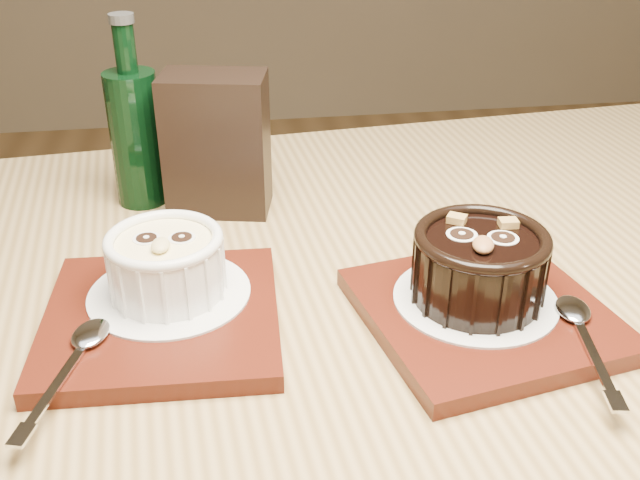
{
  "coord_description": "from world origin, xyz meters",
  "views": [
    {
      "loc": [
        -0.19,
        -0.53,
        1.09
      ],
      "look_at": [
        -0.12,
        -0.03,
        0.81
      ],
      "focal_mm": 42.0,
      "sensor_mm": 36.0,
      "label": 1
    }
  ],
  "objects_px": {
    "condiment_stand": "(217,144)",
    "table": "(317,400)",
    "tray_right": "(484,314)",
    "ramekin_dark": "(480,263)",
    "tray_left": "(162,318)",
    "ramekin_white": "(166,261)",
    "green_bottle": "(136,133)"
  },
  "relations": [
    {
      "from": "condiment_stand",
      "to": "table",
      "type": "bearing_deg",
      "value": -70.95
    },
    {
      "from": "tray_right",
      "to": "ramekin_dark",
      "type": "height_order",
      "value": "ramekin_dark"
    },
    {
      "from": "condiment_stand",
      "to": "tray_left",
      "type": "bearing_deg",
      "value": -104.22
    },
    {
      "from": "tray_left",
      "to": "ramekin_white",
      "type": "height_order",
      "value": "ramekin_white"
    },
    {
      "from": "tray_left",
      "to": "green_bottle",
      "type": "distance_m",
      "value": 0.24
    },
    {
      "from": "table",
      "to": "tray_right",
      "type": "xyz_separation_m",
      "value": [
        0.13,
        -0.03,
        0.1
      ]
    },
    {
      "from": "ramekin_white",
      "to": "tray_right",
      "type": "height_order",
      "value": "ramekin_white"
    },
    {
      "from": "tray_left",
      "to": "tray_right",
      "type": "bearing_deg",
      "value": -6.91
    },
    {
      "from": "ramekin_white",
      "to": "condiment_stand",
      "type": "bearing_deg",
      "value": 81.58
    },
    {
      "from": "ramekin_white",
      "to": "tray_right",
      "type": "xyz_separation_m",
      "value": [
        0.25,
        -0.05,
        -0.04
      ]
    },
    {
      "from": "tray_left",
      "to": "tray_right",
      "type": "relative_size",
      "value": 1.0
    },
    {
      "from": "table",
      "to": "green_bottle",
      "type": "bearing_deg",
      "value": 122.81
    },
    {
      "from": "table",
      "to": "condiment_stand",
      "type": "xyz_separation_m",
      "value": [
        -0.07,
        0.2,
        0.16
      ]
    },
    {
      "from": "table",
      "to": "ramekin_white",
      "type": "relative_size",
      "value": 13.72
    },
    {
      "from": "tray_right",
      "to": "green_bottle",
      "type": "bearing_deg",
      "value": 136.65
    },
    {
      "from": "tray_left",
      "to": "ramekin_dark",
      "type": "distance_m",
      "value": 0.25
    },
    {
      "from": "tray_left",
      "to": "ramekin_white",
      "type": "distance_m",
      "value": 0.04
    },
    {
      "from": "table",
      "to": "tray_right",
      "type": "height_order",
      "value": "tray_right"
    },
    {
      "from": "table",
      "to": "ramekin_white",
      "type": "bearing_deg",
      "value": 169.09
    },
    {
      "from": "ramekin_dark",
      "to": "table",
      "type": "bearing_deg",
      "value": -171.34
    },
    {
      "from": "ramekin_dark",
      "to": "condiment_stand",
      "type": "distance_m",
      "value": 0.3
    },
    {
      "from": "table",
      "to": "condiment_stand",
      "type": "relative_size",
      "value": 9.06
    },
    {
      "from": "tray_left",
      "to": "green_bottle",
      "type": "xyz_separation_m",
      "value": [
        -0.03,
        0.23,
        0.07
      ]
    },
    {
      "from": "tray_right",
      "to": "ramekin_white",
      "type": "bearing_deg",
      "value": 167.79
    },
    {
      "from": "ramekin_dark",
      "to": "green_bottle",
      "type": "xyz_separation_m",
      "value": [
        -0.27,
        0.25,
        0.03
      ]
    },
    {
      "from": "green_bottle",
      "to": "table",
      "type": "bearing_deg",
      "value": -57.19
    },
    {
      "from": "ramekin_dark",
      "to": "ramekin_white",
      "type": "bearing_deg",
      "value": -171.92
    },
    {
      "from": "ramekin_white",
      "to": "ramekin_dark",
      "type": "relative_size",
      "value": 0.88
    },
    {
      "from": "ramekin_white",
      "to": "ramekin_dark",
      "type": "height_order",
      "value": "ramekin_dark"
    },
    {
      "from": "green_bottle",
      "to": "ramekin_dark",
      "type": "bearing_deg",
      "value": -42.81
    },
    {
      "from": "tray_right",
      "to": "condiment_stand",
      "type": "height_order",
      "value": "condiment_stand"
    },
    {
      "from": "tray_left",
      "to": "condiment_stand",
      "type": "bearing_deg",
      "value": 75.78
    }
  ]
}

